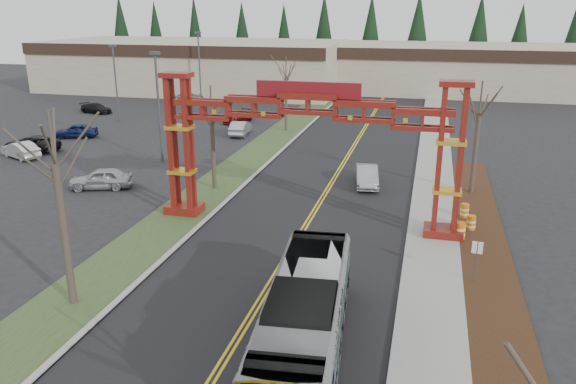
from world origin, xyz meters
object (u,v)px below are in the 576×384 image
(bare_tree_right_far, at_px, (479,113))
(barrel_mid, at_px, (471,224))
(parked_car_near_a, at_px, (101,178))
(bare_tree_median_near, at_px, (55,165))
(street_sign, at_px, (477,254))
(barrel_south, at_px, (460,231))
(bare_tree_median_far, at_px, (286,76))
(parked_car_far_a, at_px, (240,128))
(parked_car_mid_b, at_px, (76,131))
(parked_car_near_c, at_px, (31,144))
(parked_car_mid_a, at_px, (238,117))
(bare_tree_median_mid, at_px, (212,116))
(retail_building_east, at_px, (455,68))
(light_pole_mid, at_px, (115,78))
(parked_car_far_c, at_px, (96,108))
(light_pole_far, at_px, (199,62))
(light_pole_near, at_px, (158,100))
(retail_building_west, at_px, (196,65))
(barrel_north, at_px, (464,211))
(parked_car_far_b, at_px, (188,97))
(gateway_arch, at_px, (308,128))
(transit_bus, at_px, (305,321))
(parked_car_near_b, at_px, (20,150))
(silver_sedan, at_px, (367,176))

(bare_tree_right_far, relative_size, barrel_mid, 8.09)
(parked_car_near_a, xyz_separation_m, bare_tree_median_near, (8.01, -15.20, 5.64))
(street_sign, height_order, barrel_south, street_sign)
(bare_tree_median_far, bearing_deg, parked_car_far_a, -142.67)
(parked_car_mid_b, bearing_deg, parked_car_near_c, -24.30)
(parked_car_mid_a, height_order, bare_tree_median_mid, bare_tree_median_mid)
(retail_building_east, bearing_deg, parked_car_near_a, -113.91)
(light_pole_mid, xyz_separation_m, barrel_south, (36.84, -26.41, -4.44))
(parked_car_far_a, xyz_separation_m, parked_car_far_c, (-21.46, 7.49, -0.12))
(retail_building_east, relative_size, light_pole_far, 4.03)
(bare_tree_right_far, height_order, light_pole_far, light_pole_far)
(parked_car_far_a, bearing_deg, street_sign, 120.15)
(barrel_mid, bearing_deg, parked_car_near_c, 164.78)
(light_pole_near, height_order, barrel_mid, light_pole_near)
(retail_building_west, bearing_deg, bare_tree_right_far, -48.52)
(bare_tree_right_far, relative_size, barrel_north, 8.04)
(parked_car_far_b, distance_m, parked_car_far_c, 13.45)
(gateway_arch, height_order, transit_bus, gateway_arch)
(parked_car_far_b, distance_m, light_pole_mid, 16.13)
(gateway_arch, bearing_deg, barrel_north, 19.94)
(parked_car_near_a, bearing_deg, barrel_north, 71.54)
(gateway_arch, bearing_deg, street_sign, -30.61)
(street_sign, bearing_deg, parked_car_near_b, 158.11)
(silver_sedan, height_order, parked_car_near_c, silver_sedan)
(parked_car_mid_b, bearing_deg, parked_car_near_a, 21.16)
(barrel_south, bearing_deg, parked_car_far_a, 132.24)
(bare_tree_right_far, relative_size, street_sign, 3.63)
(parked_car_near_a, height_order, bare_tree_median_far, bare_tree_median_far)
(parked_car_near_c, xyz_separation_m, street_sign, (37.73, -17.21, 0.85))
(retail_building_east, bearing_deg, silver_sedan, -97.90)
(barrel_north, bearing_deg, light_pole_mid, 148.50)
(light_pole_near, bearing_deg, parked_car_near_c, 177.84)
(gateway_arch, distance_m, retail_building_west, 61.78)
(parked_car_far_a, relative_size, parked_car_far_c, 1.05)
(bare_tree_median_near, distance_m, bare_tree_median_far, 37.95)
(transit_bus, xyz_separation_m, parked_car_near_b, (-30.55, 22.70, -0.89))
(bare_tree_right_far, bearing_deg, light_pole_far, 136.15)
(parked_car_near_c, xyz_separation_m, barrel_south, (37.27, -11.88, -0.18))
(gateway_arch, xyz_separation_m, retail_building_east, (10.00, 61.95, -2.47))
(parked_car_far_a, bearing_deg, bare_tree_median_far, -149.54)
(light_pole_near, bearing_deg, bare_tree_right_far, -5.57)
(silver_sedan, distance_m, light_pole_near, 18.41)
(silver_sedan, bearing_deg, bare_tree_median_mid, -170.72)
(barrel_north, bearing_deg, parked_car_far_c, 147.76)
(parked_car_near_b, xyz_separation_m, parked_car_far_b, (1.56, 32.28, -0.07))
(parked_car_near_c, height_order, bare_tree_median_mid, bare_tree_median_mid)
(parked_car_far_a, relative_size, street_sign, 2.03)
(bare_tree_median_near, bearing_deg, bare_tree_right_far, 48.87)
(transit_bus, height_order, bare_tree_right_far, bare_tree_right_far)
(light_pole_far, bearing_deg, parked_car_mid_b, -98.27)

